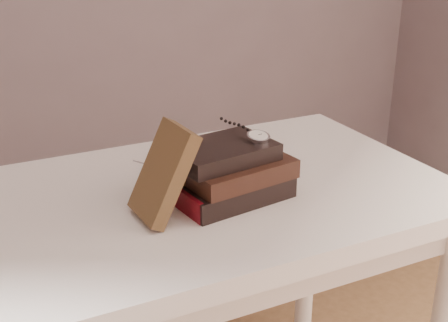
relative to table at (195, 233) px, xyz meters
name	(u,v)px	position (x,y,z in m)	size (l,w,h in m)	color
table	(195,233)	(0.00, 0.00, 0.00)	(1.00, 0.60, 0.75)	white
book_stack	(229,172)	(0.05, -0.05, 0.14)	(0.23, 0.17, 0.11)	black
journal	(163,173)	(-0.09, -0.07, 0.18)	(0.03, 0.11, 0.17)	#402C18
pocket_watch	(256,136)	(0.11, -0.05, 0.21)	(0.05, 0.15, 0.02)	silver
eyeglasses	(175,164)	(-0.03, 0.01, 0.15)	(0.10, 0.11, 0.04)	silver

